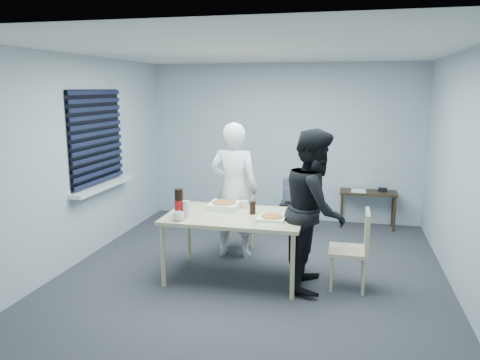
% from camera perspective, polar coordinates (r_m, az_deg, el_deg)
% --- Properties ---
extents(room, '(5.00, 5.00, 5.00)m').
position_cam_1_polar(room, '(6.54, -16.82, 4.07)').
color(room, '#2D2C32').
rests_on(room, ground).
extents(dining_table, '(1.56, 0.99, 0.76)m').
position_cam_1_polar(dining_table, '(5.40, -0.60, -4.86)').
color(dining_table, beige).
rests_on(dining_table, ground).
extents(chair_far, '(0.42, 0.42, 0.89)m').
position_cam_1_polar(chair_far, '(6.41, -0.21, -4.06)').
color(chair_far, beige).
rests_on(chair_far, ground).
extents(chair_right, '(0.42, 0.42, 0.89)m').
position_cam_1_polar(chair_right, '(5.32, 14.02, -7.60)').
color(chair_right, beige).
rests_on(chair_right, ground).
extents(person_white, '(0.65, 0.42, 1.77)m').
position_cam_1_polar(person_white, '(6.08, -0.76, -1.26)').
color(person_white, white).
rests_on(person_white, ground).
extents(person_black, '(0.47, 0.86, 1.77)m').
position_cam_1_polar(person_black, '(5.20, 9.10, -3.53)').
color(person_black, black).
rests_on(person_black, ground).
extents(side_table, '(0.88, 0.39, 0.59)m').
position_cam_1_polar(side_table, '(7.70, 15.34, -1.92)').
color(side_table, '#342819').
rests_on(side_table, ground).
extents(stool, '(0.34, 0.34, 0.47)m').
position_cam_1_polar(stool, '(7.21, 6.32, -3.63)').
color(stool, black).
rests_on(stool, ground).
extents(backpack, '(0.27, 0.20, 0.38)m').
position_cam_1_polar(backpack, '(7.13, 6.36, -1.38)').
color(backpack, '#565D65').
rests_on(backpack, stool).
extents(pizza_box_a, '(0.35, 0.35, 0.09)m').
position_cam_1_polar(pizza_box_a, '(5.64, -1.94, -3.11)').
color(pizza_box_a, white).
rests_on(pizza_box_a, dining_table).
extents(pizza_box_b, '(0.29, 0.29, 0.04)m').
position_cam_1_polar(pizza_box_b, '(5.20, 3.90, -4.60)').
color(pizza_box_b, white).
rests_on(pizza_box_b, dining_table).
extents(mug_a, '(0.17, 0.17, 0.10)m').
position_cam_1_polar(mug_a, '(5.19, -7.49, -4.40)').
color(mug_a, white).
rests_on(mug_a, dining_table).
extents(mug_b, '(0.10, 0.10, 0.09)m').
position_cam_1_polar(mug_b, '(5.67, 0.56, -2.97)').
color(mug_b, white).
rests_on(mug_b, dining_table).
extents(cola_glass, '(0.08, 0.08, 0.15)m').
position_cam_1_polar(cola_glass, '(5.40, 1.55, -3.37)').
color(cola_glass, black).
rests_on(cola_glass, dining_table).
extents(soda_bottle, '(0.10, 0.10, 0.32)m').
position_cam_1_polar(soda_bottle, '(5.31, -7.45, -2.85)').
color(soda_bottle, black).
rests_on(soda_bottle, dining_table).
extents(plastic_cups, '(0.11, 0.11, 0.19)m').
position_cam_1_polar(plastic_cups, '(5.28, -6.57, -3.57)').
color(plastic_cups, silver).
rests_on(plastic_cups, dining_table).
extents(rubber_band, '(0.07, 0.07, 0.00)m').
position_cam_1_polar(rubber_band, '(5.05, 1.86, -5.29)').
color(rubber_band, red).
rests_on(rubber_band, dining_table).
extents(papers, '(0.31, 0.36, 0.01)m').
position_cam_1_polar(papers, '(7.66, 14.25, -1.28)').
color(papers, white).
rests_on(papers, side_table).
extents(black_box, '(0.15, 0.13, 0.06)m').
position_cam_1_polar(black_box, '(7.73, 17.00, -1.13)').
color(black_box, black).
rests_on(black_box, side_table).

